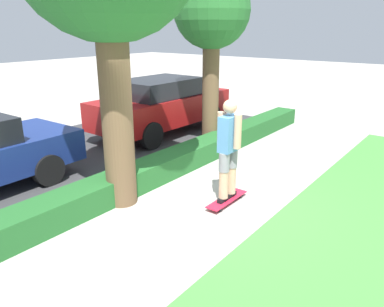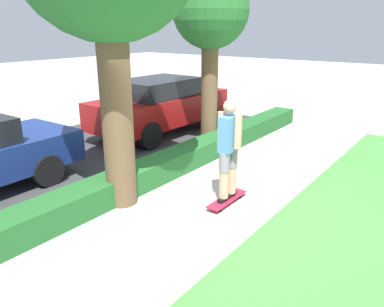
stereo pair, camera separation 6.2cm
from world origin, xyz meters
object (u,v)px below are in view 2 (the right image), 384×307
object	(u,v)px
skater_person	(229,148)
tree_mid	(210,16)
skateboard	(227,199)
parked_car_middle	(160,105)

from	to	relation	value
skater_person	tree_mid	world-z (taller)	tree_mid
skateboard	tree_mid	xyz separation A→B (m)	(2.60, 2.19, 3.14)
skateboard	parked_car_middle	bearing A→B (deg)	55.40
skateboard	skater_person	bearing A→B (deg)	45.00
parked_car_middle	skater_person	bearing A→B (deg)	-123.64
parked_car_middle	skateboard	bearing A→B (deg)	-123.64
skater_person	tree_mid	bearing A→B (deg)	40.19
skater_person	tree_mid	size ratio (longest dim) A/B	0.41
skateboard	skater_person	world-z (taller)	skater_person
skateboard	tree_mid	size ratio (longest dim) A/B	0.23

